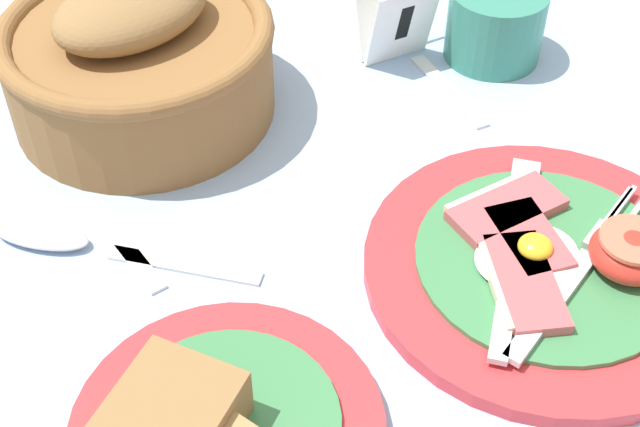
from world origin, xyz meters
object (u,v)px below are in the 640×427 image
(number_card, at_px, (396,18))
(sugar_cup, at_px, (496,22))
(breakfast_plate, at_px, (548,263))
(teaspoon_by_saucer, at_px, (78,242))
(teaspoon_stray, at_px, (176,309))
(bread_basket, at_px, (139,59))
(teaspoon_near_cup, at_px, (501,140))

(number_card, bearing_deg, sugar_cup, -26.08)
(breakfast_plate, relative_size, teaspoon_by_saucer, 1.49)
(sugar_cup, xyz_separation_m, teaspoon_stray, (-0.34, -0.16, -0.03))
(bread_basket, height_order, number_card, bread_basket)
(bread_basket, distance_m, number_card, 0.22)
(breakfast_plate, distance_m, number_card, 0.27)
(teaspoon_by_saucer, bearing_deg, teaspoon_near_cup, -146.83)
(bread_basket, distance_m, teaspoon_near_cup, 0.29)
(sugar_cup, distance_m, teaspoon_near_cup, 0.13)
(breakfast_plate, distance_m, teaspoon_near_cup, 0.13)
(breakfast_plate, distance_m, bread_basket, 0.34)
(sugar_cup, bearing_deg, breakfast_plate, -115.53)
(number_card, bearing_deg, breakfast_plate, -98.11)
(breakfast_plate, relative_size, teaspoon_near_cup, 1.25)
(sugar_cup, height_order, teaspoon_stray, sugar_cup)
(number_card, bearing_deg, teaspoon_stray, -145.05)
(sugar_cup, xyz_separation_m, bread_basket, (-0.29, 0.06, 0.02))
(breakfast_plate, relative_size, sugar_cup, 2.91)
(teaspoon_by_saucer, relative_size, teaspoon_stray, 0.83)
(bread_basket, xyz_separation_m, number_card, (0.22, -0.02, -0.01))
(number_card, relative_size, teaspoon_by_saucer, 0.46)
(breakfast_plate, bearing_deg, number_card, 82.85)
(breakfast_plate, height_order, bread_basket, bread_basket)
(teaspoon_by_saucer, xyz_separation_m, teaspoon_stray, (0.04, -0.09, 0.00))
(teaspoon_by_saucer, height_order, teaspoon_near_cup, same)
(breakfast_plate, distance_m, teaspoon_by_saucer, 0.32)
(sugar_cup, bearing_deg, teaspoon_stray, -155.47)
(sugar_cup, bearing_deg, bread_basket, 168.93)
(sugar_cup, bearing_deg, teaspoon_by_saucer, -169.52)
(number_card, distance_m, teaspoon_near_cup, 0.15)
(number_card, bearing_deg, teaspoon_near_cup, -85.06)
(teaspoon_stray, bearing_deg, sugar_cup, 104.59)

